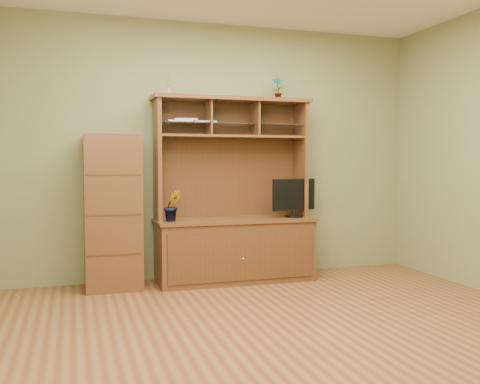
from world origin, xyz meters
name	(u,v)px	position (x,y,z in m)	size (l,w,h in m)	color
room	(289,146)	(0.00, 0.00, 1.35)	(4.54, 4.04, 2.74)	brown
media_hutch	(234,230)	(0.11, 1.73, 0.52)	(1.66, 0.61, 1.90)	#4B2715
monitor	(294,197)	(0.75, 1.65, 0.86)	(0.51, 0.20, 0.40)	black
orchid_plant	(172,206)	(-0.55, 1.65, 0.80)	(0.17, 0.14, 0.31)	#33591E
top_plant	(278,88)	(0.62, 1.80, 2.02)	(0.13, 0.09, 0.25)	#406B25
reed_diffuser	(169,86)	(-0.55, 1.80, 2.00)	(0.05, 0.05, 0.25)	silver
magazines	(189,121)	(-0.34, 1.81, 1.65)	(0.50, 0.21, 0.04)	silver
side_cabinet	(113,212)	(-1.12, 1.74, 0.75)	(0.53, 0.49, 1.50)	#4B2715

